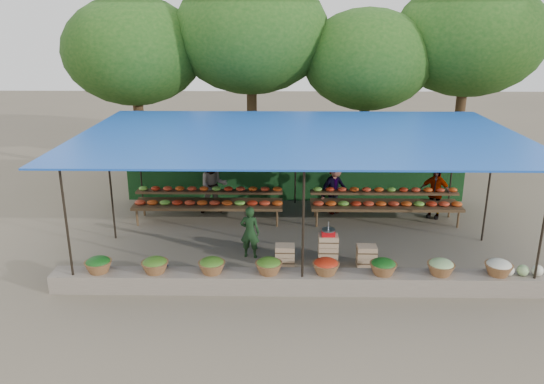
{
  "coord_description": "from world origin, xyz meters",
  "views": [
    {
      "loc": [
        -0.47,
        -12.83,
        5.5
      ],
      "look_at": [
        -0.68,
        0.2,
        1.24
      ],
      "focal_mm": 35.0,
      "sensor_mm": 36.0,
      "label": 1
    }
  ],
  "objects_px": {
    "vendor_seated": "(250,232)",
    "blue_crate_back": "(157,270)",
    "crate_counter": "(327,254)",
    "blue_crate_front": "(107,278)",
    "weighing_scale": "(328,232)"
  },
  "relations": [
    {
      "from": "weighing_scale",
      "to": "vendor_seated",
      "type": "distance_m",
      "value": 1.9
    },
    {
      "from": "crate_counter",
      "to": "vendor_seated",
      "type": "bearing_deg",
      "value": 165.63
    },
    {
      "from": "weighing_scale",
      "to": "vendor_seated",
      "type": "relative_size",
      "value": 0.26
    },
    {
      "from": "crate_counter",
      "to": "blue_crate_front",
      "type": "relative_size",
      "value": 4.32
    },
    {
      "from": "weighing_scale",
      "to": "vendor_seated",
      "type": "xyz_separation_m",
      "value": [
        -1.83,
        0.46,
        -0.21
      ]
    },
    {
      "from": "crate_counter",
      "to": "weighing_scale",
      "type": "height_order",
      "value": "weighing_scale"
    },
    {
      "from": "crate_counter",
      "to": "blue_crate_back",
      "type": "relative_size",
      "value": 5.03
    },
    {
      "from": "vendor_seated",
      "to": "blue_crate_front",
      "type": "height_order",
      "value": "vendor_seated"
    },
    {
      "from": "weighing_scale",
      "to": "blue_crate_front",
      "type": "relative_size",
      "value": 0.63
    },
    {
      "from": "blue_crate_back",
      "to": "blue_crate_front",
      "type": "bearing_deg",
      "value": -158.25
    },
    {
      "from": "vendor_seated",
      "to": "blue_crate_back",
      "type": "distance_m",
      "value": 2.35
    },
    {
      "from": "blue_crate_back",
      "to": "crate_counter",
      "type": "bearing_deg",
      "value": 5.18
    },
    {
      "from": "crate_counter",
      "to": "vendor_seated",
      "type": "relative_size",
      "value": 1.83
    },
    {
      "from": "crate_counter",
      "to": "weighing_scale",
      "type": "xyz_separation_m",
      "value": [
        0.02,
        0.0,
        0.54
      ]
    },
    {
      "from": "blue_crate_back",
      "to": "weighing_scale",
      "type": "bearing_deg",
      "value": 5.14
    }
  ]
}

